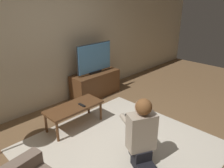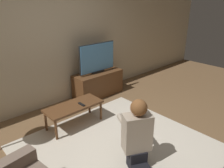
# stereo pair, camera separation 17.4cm
# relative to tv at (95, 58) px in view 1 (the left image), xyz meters

# --- Properties ---
(ground_plane) EXTENTS (10.00, 10.00, 0.00)m
(ground_plane) POSITION_rel_tv_xyz_m (-0.96, -1.63, -0.84)
(ground_plane) COLOR brown
(wall_back) EXTENTS (10.00, 0.06, 2.60)m
(wall_back) POSITION_rel_tv_xyz_m (-0.96, 0.30, 0.46)
(wall_back) COLOR beige
(wall_back) RESTS_ON ground_plane
(rug) EXTENTS (2.46, 2.35, 0.02)m
(rug) POSITION_rel_tv_xyz_m (-0.96, -1.63, -0.84)
(rug) COLOR beige
(rug) RESTS_ON ground_plane
(tv_stand) EXTENTS (1.08, 0.43, 0.53)m
(tv_stand) POSITION_rel_tv_xyz_m (-0.00, -0.00, -0.58)
(tv_stand) COLOR brown
(tv_stand) RESTS_ON ground_plane
(tv) EXTENTS (0.88, 0.08, 0.62)m
(tv) POSITION_rel_tv_xyz_m (0.00, 0.00, 0.00)
(tv) COLOR black
(tv) RESTS_ON tv_stand
(coffee_table) EXTENTS (0.95, 0.41, 0.38)m
(coffee_table) POSITION_rel_tv_xyz_m (-1.06, -0.69, -0.50)
(coffee_table) COLOR brown
(coffee_table) RESTS_ON ground_plane
(person_kneeling) EXTENTS (0.56, 0.79, 0.94)m
(person_kneeling) POSITION_rel_tv_xyz_m (-1.02, -2.02, -0.36)
(person_kneeling) COLOR black
(person_kneeling) RESTS_ON rug
(remote) EXTENTS (0.04, 0.15, 0.02)m
(remote) POSITION_rel_tv_xyz_m (-0.96, -0.77, -0.45)
(remote) COLOR black
(remote) RESTS_ON coffee_table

